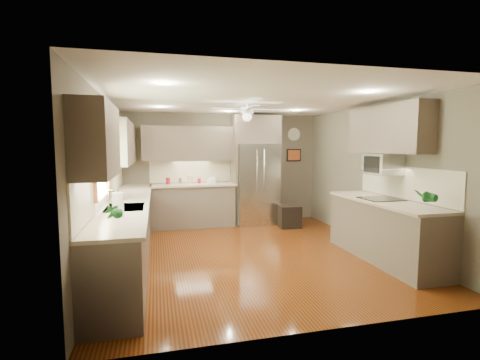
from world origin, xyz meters
name	(u,v)px	position (x,y,z in m)	size (l,w,h in m)	color
floor	(251,253)	(0.00, 0.00, 0.00)	(5.00, 5.00, 0.00)	#491909
ceiling	(252,100)	(0.00, 0.00, 2.50)	(5.00, 5.00, 0.00)	white
wall_back	(223,168)	(0.00, 2.50, 1.25)	(4.50, 4.50, 0.00)	#5E5648
wall_front	(324,202)	(0.00, -2.50, 1.25)	(4.50, 4.50, 0.00)	#5E5648
wall_left	(104,181)	(-2.25, 0.00, 1.25)	(5.00, 5.00, 0.00)	#5E5648
wall_right	(374,175)	(2.25, 0.00, 1.25)	(5.00, 5.00, 0.00)	#5E5648
canister_a	(168,181)	(-1.26, 2.19, 1.02)	(0.09, 0.09, 0.14)	maroon
canister_b	(180,181)	(-1.00, 2.22, 1.01)	(0.08, 0.08, 0.12)	silver
canister_c	(190,180)	(-0.79, 2.21, 1.03)	(0.12, 0.12, 0.20)	beige
canister_d	(199,181)	(-0.58, 2.25, 1.00)	(0.07, 0.07, 0.11)	maroon
soap_bottle	(118,194)	(-2.07, 0.08, 1.04)	(0.09, 0.09, 0.20)	white
potted_plant_left	(113,212)	(-1.94, -1.76, 1.11)	(0.17, 0.12, 0.33)	#185620
potted_plant_right	(424,196)	(1.92, -1.58, 1.11)	(0.18, 0.15, 0.33)	#185620
bowl	(212,182)	(-0.29, 2.20, 0.97)	(0.23, 0.23, 0.06)	beige
left_run	(128,229)	(-1.95, 0.15, 0.48)	(0.65, 4.70, 1.45)	brown
back_run	(193,204)	(-0.72, 2.20, 0.48)	(1.85, 0.65, 1.45)	brown
uppers	(200,140)	(-0.74, 0.71, 1.87)	(4.50, 4.70, 0.95)	brown
window	(100,163)	(-2.22, -0.50, 1.55)	(0.05, 1.12, 0.92)	#BFF2B2
sink	(125,209)	(-1.93, -0.50, 0.91)	(0.50, 0.70, 0.32)	silver
refrigerator	(256,172)	(0.70, 2.16, 1.19)	(1.06, 0.75, 2.45)	silver
right_run	(385,229)	(1.93, -0.80, 0.48)	(0.70, 2.20, 1.45)	brown
microwave	(383,164)	(2.03, -0.55, 1.48)	(0.43, 0.55, 0.34)	silver
ceiling_fan	(247,112)	(0.00, 0.30, 2.33)	(1.18, 1.18, 0.32)	white
recessed_lights	(243,103)	(-0.04, 0.40, 2.49)	(2.84, 3.14, 0.01)	white
wall_clock	(294,134)	(1.75, 2.48, 2.05)	(0.30, 0.03, 0.30)	white
framed_print	(294,155)	(1.75, 2.48, 1.55)	(0.36, 0.03, 0.30)	black
stool	(289,216)	(1.31, 1.61, 0.24)	(0.49, 0.49, 0.50)	black
paper_towel	(118,205)	(-1.94, -1.20, 1.08)	(0.13, 0.13, 0.32)	white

